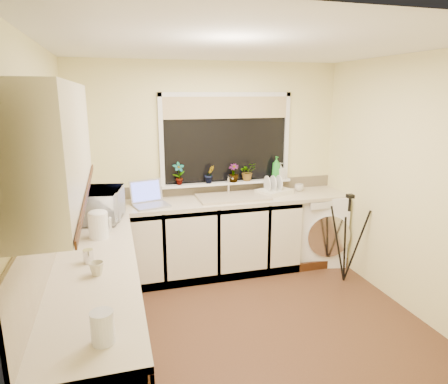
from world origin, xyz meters
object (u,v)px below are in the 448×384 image
steel_jar (88,256)px  cup_left (97,269)px  laptop (149,199)px  washing_machine (316,227)px  dish_rack (274,192)px  plant_d (247,172)px  microwave (102,205)px  cup_back (299,188)px  kettle (99,225)px  tripod (347,238)px  plant_b (210,174)px  plant_a (179,174)px  soap_bottle_green (276,168)px  plant_c (233,173)px  soap_bottle_clear (280,171)px  glass_jug (103,327)px

steel_jar → cup_left: (0.06, -0.22, -0.00)m
laptop → washing_machine: bearing=-13.3°
dish_rack → plant_d: (-0.29, 0.17, 0.23)m
microwave → cup_back: 2.40m
kettle → tripod: kettle is taller
steel_jar → plant_b: (1.30, 1.65, 0.21)m
washing_machine → laptop: laptop is taller
plant_a → dish_rack: bearing=-8.4°
plant_d → soap_bottle_green: size_ratio=0.77×
washing_machine → cup_back: (-0.22, 0.09, 0.50)m
laptop → plant_a: size_ratio=1.61×
washing_machine → plant_c: (-1.05, 0.18, 0.72)m
kettle → soap_bottle_green: bearing=28.3°
microwave → plant_d: (1.70, 0.64, 0.11)m
dish_rack → soap_bottle_clear: (0.14, 0.15, 0.22)m
glass_jug → steel_jar: 1.02m
microwave → soap_bottle_green: soap_bottle_green is taller
laptop → cup_left: (-0.50, -1.64, -0.02)m
tripod → microwave: size_ratio=1.91×
soap_bottle_green → soap_bottle_clear: (0.05, 0.00, -0.04)m
plant_a → cup_left: 2.09m
tripod → soap_bottle_clear: 1.15m
plant_d → cup_left: size_ratio=2.22×
kettle → plant_a: bearing=52.5°
steel_jar → plant_d: bearing=43.0°
tripod → washing_machine: bearing=103.8°
laptop → soap_bottle_green: soap_bottle_green is taller
laptop → glass_jug: 2.47m
tripod → plant_b: plant_b is taller
washing_machine → plant_d: bearing=178.8°
dish_rack → cup_left: bearing=-162.2°
soap_bottle_green → cup_left: soap_bottle_green is taller
kettle → plant_b: plant_b is taller
tripod → soap_bottle_green: bearing=133.3°
kettle → glass_jug: size_ratio=1.29×
washing_machine → steel_jar: size_ratio=8.73×
washing_machine → plant_a: bearing=-174.5°
washing_machine → steel_jar: (-2.65, -1.46, 0.51)m
soap_bottle_clear → cup_back: bearing=-23.8°
washing_machine → plant_b: (-1.34, 0.19, 0.72)m
laptop → plant_c: size_ratio=1.96×
steel_jar → washing_machine: bearing=28.9°
plant_b → kettle: bearing=-137.8°
plant_b → cup_back: size_ratio=1.89×
glass_jug → cup_back: 3.45m
washing_machine → plant_d: plant_d is taller
soap_bottle_green → soap_bottle_clear: bearing=0.2°
glass_jug → soap_bottle_clear: size_ratio=0.81×
washing_machine → plant_c: plant_c is taller
soap_bottle_clear → cup_back: size_ratio=1.81×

